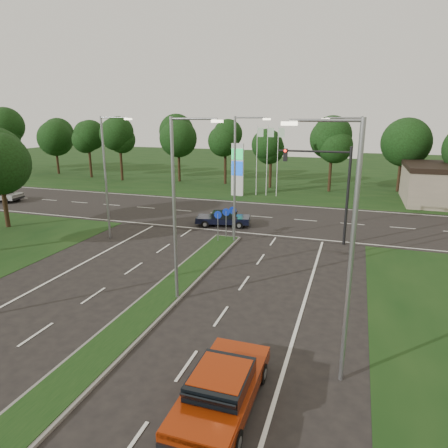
% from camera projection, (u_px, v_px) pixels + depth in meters
% --- Properties ---
extents(ground, '(160.00, 160.00, 0.00)m').
position_uv_depth(ground, '(91.00, 363.00, 15.06)').
color(ground, black).
rests_on(ground, ground).
extents(verge_far, '(160.00, 50.00, 0.02)m').
position_uv_depth(verge_far, '(299.00, 172.00, 65.43)').
color(verge_far, black).
rests_on(verge_far, ground).
extents(cross_road, '(160.00, 12.00, 0.02)m').
position_uv_depth(cross_road, '(251.00, 216.00, 37.04)').
color(cross_road, black).
rests_on(cross_road, ground).
extents(median_kerb, '(2.00, 26.00, 0.12)m').
position_uv_depth(median_kerb, '(144.00, 314.00, 18.71)').
color(median_kerb, slate).
rests_on(median_kerb, ground).
extents(streetlight_median_near, '(2.53, 0.22, 9.00)m').
position_uv_depth(streetlight_median_near, '(178.00, 202.00, 18.91)').
color(streetlight_median_near, gray).
rests_on(streetlight_median_near, ground).
extents(streetlight_median_far, '(2.53, 0.22, 9.00)m').
position_uv_depth(streetlight_median_far, '(237.00, 174.00, 28.07)').
color(streetlight_median_far, gray).
rests_on(streetlight_median_far, ground).
extents(streetlight_left_far, '(2.53, 0.22, 9.00)m').
position_uv_depth(streetlight_left_far, '(107.00, 172.00, 29.06)').
color(streetlight_left_far, gray).
rests_on(streetlight_left_far, ground).
extents(streetlight_right_far, '(2.53, 0.22, 9.00)m').
position_uv_depth(streetlight_right_far, '(353.00, 179.00, 25.71)').
color(streetlight_right_far, gray).
rests_on(streetlight_right_far, ground).
extents(streetlight_right_near, '(2.53, 0.22, 9.00)m').
position_uv_depth(streetlight_right_near, '(346.00, 243.00, 12.89)').
color(streetlight_right_near, gray).
rests_on(streetlight_right_near, ground).
extents(traffic_signal, '(5.10, 0.42, 7.00)m').
position_uv_depth(traffic_signal, '(329.00, 180.00, 28.14)').
color(traffic_signal, black).
rests_on(traffic_signal, ground).
extents(median_signs, '(1.16, 1.76, 2.38)m').
position_uv_depth(median_signs, '(226.00, 217.00, 29.63)').
color(median_signs, gray).
rests_on(median_signs, ground).
extents(gas_pylon, '(5.80, 1.26, 8.00)m').
position_uv_depth(gas_pylon, '(239.00, 168.00, 45.63)').
color(gas_pylon, silver).
rests_on(gas_pylon, ground).
extents(tree_left_far, '(5.20, 5.20, 8.86)m').
position_uv_depth(tree_left_far, '(2.00, 154.00, 31.64)').
color(tree_left_far, black).
rests_on(tree_left_far, ground).
extents(treeline_far, '(6.00, 6.00, 9.90)m').
position_uv_depth(treeline_far, '(285.00, 134.00, 49.80)').
color(treeline_far, black).
rests_on(treeline_far, ground).
extents(red_sedan, '(2.11, 5.00, 1.37)m').
position_uv_depth(red_sedan, '(222.00, 388.00, 12.60)').
color(red_sedan, maroon).
rests_on(red_sedan, ground).
extents(navy_sedan, '(4.71, 2.68, 1.22)m').
position_uv_depth(navy_sedan, '(223.00, 218.00, 33.63)').
color(navy_sedan, black).
rests_on(navy_sedan, ground).
extents(far_car_a, '(4.74, 2.47, 1.31)m').
position_uv_depth(far_car_a, '(0.00, 195.00, 43.15)').
color(far_car_a, '#999999').
rests_on(far_car_a, ground).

